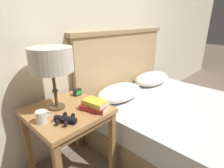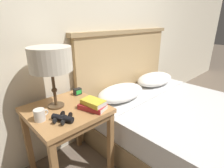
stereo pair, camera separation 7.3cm
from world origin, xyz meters
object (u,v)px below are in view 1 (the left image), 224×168
at_px(book_on_nightstand, 94,107).
at_px(coffee_mug, 42,117).
at_px(table_lamp, 51,61).
at_px(book_stacked_on_top, 95,103).
at_px(bed, 180,121).
at_px(alarm_clock, 77,92).
at_px(nightstand, 68,119).
at_px(binoculars_pair, 65,119).

xyz_separation_m(book_on_nightstand, coffee_mug, (-0.37, 0.12, 0.02)).
height_order(table_lamp, book_on_nightstand, table_lamp).
bearing_deg(book_stacked_on_top, table_lamp, 127.80).
xyz_separation_m(bed, book_stacked_on_top, (-0.89, 0.36, 0.43)).
bearing_deg(bed, alarm_clock, 140.03).
xyz_separation_m(book_on_nightstand, alarm_clock, (0.08, 0.33, 0.01)).
height_order(nightstand, book_on_nightstand, book_on_nightstand).
relative_size(book_on_nightstand, book_stacked_on_top, 1.19).
height_order(nightstand, bed, bed).
relative_size(book_stacked_on_top, alarm_clock, 2.87).
height_order(binoculars_pair, coffee_mug, coffee_mug).
height_order(coffee_mug, alarm_clock, coffee_mug).
relative_size(book_stacked_on_top, coffee_mug, 1.95).
distance_m(table_lamp, alarm_clock, 0.45).
relative_size(table_lamp, binoculars_pair, 3.00).
relative_size(coffee_mug, alarm_clock, 1.47).
bearing_deg(bed, nightstand, 153.43).
bearing_deg(alarm_clock, binoculars_pair, -136.27).
height_order(binoculars_pair, alarm_clock, alarm_clock).
xyz_separation_m(bed, binoculars_pair, (-1.15, 0.37, 0.39)).
distance_m(nightstand, bed, 1.20).
bearing_deg(book_on_nightstand, book_stacked_on_top, -43.18).
relative_size(bed, binoculars_pair, 11.64).
height_order(nightstand, coffee_mug, coffee_mug).
distance_m(book_stacked_on_top, coffee_mug, 0.39).
bearing_deg(binoculars_pair, bed, -17.76).
xyz_separation_m(nightstand, book_stacked_on_top, (0.15, -0.16, 0.15)).
height_order(book_stacked_on_top, binoculars_pair, book_stacked_on_top).
bearing_deg(alarm_clock, table_lamp, -162.51).
bearing_deg(binoculars_pair, table_lamp, 73.44).
bearing_deg(book_on_nightstand, bed, -22.02).
xyz_separation_m(nightstand, coffee_mug, (-0.22, -0.04, 0.13)).
relative_size(bed, coffee_mug, 18.24).
bearing_deg(book_on_nightstand, binoculars_pair, 178.43).
distance_m(book_on_nightstand, book_stacked_on_top, 0.04).
bearing_deg(nightstand, alarm_clock, 36.25).
relative_size(bed, book_on_nightstand, 7.85).
bearing_deg(table_lamp, coffee_mug, -146.71).
height_order(book_on_nightstand, binoculars_pair, binoculars_pair).
bearing_deg(book_on_nightstand, alarm_clock, 76.91).
xyz_separation_m(bed, book_on_nightstand, (-0.90, 0.36, 0.39)).
bearing_deg(binoculars_pair, coffee_mug, 133.17).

